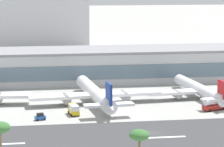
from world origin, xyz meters
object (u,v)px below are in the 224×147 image
object	(u,v)px
service_baggage_tug_2	(40,117)
airliner_red_tail_gate_2	(201,90)
service_box_truck_0	(74,109)
palm_tree_1	(139,137)
palm_tree_0	(0,130)
terminal_building	(76,65)
service_fuel_truck_1	(215,104)
airliner_navy_tail_gate_1	(96,94)

from	to	relation	value
service_baggage_tug_2	airliner_red_tail_gate_2	bearing A→B (deg)	-174.03
service_box_truck_0	service_baggage_tug_2	bearing A→B (deg)	107.65
service_baggage_tug_2	palm_tree_1	size ratio (longest dim) A/B	0.31
service_baggage_tug_2	palm_tree_0	distance (m)	53.67
terminal_building	service_fuel_truck_1	distance (m)	71.00
service_fuel_truck_1	service_baggage_tug_2	bearing A→B (deg)	162.17
airliner_navy_tail_gate_1	service_box_truck_0	distance (m)	16.36
airliner_red_tail_gate_2	service_fuel_truck_1	distance (m)	17.28
service_box_truck_0	service_baggage_tug_2	distance (m)	11.85
terminal_building	service_box_truck_0	distance (m)	58.54
terminal_building	service_baggage_tug_2	bearing A→B (deg)	-104.57
airliner_navy_tail_gate_1	service_baggage_tug_2	xyz separation A→B (m)	(-19.31, -19.03, -2.40)
airliner_red_tail_gate_2	palm_tree_0	distance (m)	99.82
airliner_red_tail_gate_2	service_baggage_tug_2	distance (m)	61.40
terminal_building	palm_tree_0	bearing A→B (deg)	-102.62
palm_tree_0	terminal_building	bearing A→B (deg)	77.38
terminal_building	palm_tree_0	xyz separation A→B (m)	(-25.77, -115.15, 4.79)
service_box_truck_0	palm_tree_1	world-z (taller)	palm_tree_1
airliner_navy_tail_gate_1	service_box_truck_0	xyz separation A→B (m)	(-8.72, -13.75, -1.66)
airliner_navy_tail_gate_1	airliner_red_tail_gate_2	xyz separation A→B (m)	(37.95, 3.06, -0.38)
palm_tree_1	airliner_navy_tail_gate_1	bearing A→B (deg)	90.07
airliner_red_tail_gate_2	service_fuel_truck_1	size ratio (longest dim) A/B	5.21
palm_tree_0	palm_tree_1	world-z (taller)	palm_tree_0
service_fuel_truck_1	palm_tree_0	xyz separation A→B (m)	(-65.78, -56.67, 9.42)
service_box_truck_0	palm_tree_0	xyz separation A→B (m)	(-19.90, -57.10, 9.66)
airliner_navy_tail_gate_1	service_fuel_truck_1	world-z (taller)	airliner_navy_tail_gate_1
service_box_truck_0	airliner_navy_tail_gate_1	bearing A→B (deg)	-41.27
service_fuel_truck_1	palm_tree_1	size ratio (longest dim) A/B	0.77
service_fuel_truck_1	palm_tree_0	size ratio (longest dim) A/B	0.67
palm_tree_0	service_fuel_truck_1	bearing A→B (deg)	40.75
airliner_navy_tail_gate_1	service_fuel_truck_1	xyz separation A→B (m)	(37.16, -14.18, -1.42)
terminal_building	service_fuel_truck_1	world-z (taller)	terminal_building
service_fuel_truck_1	palm_tree_0	bearing A→B (deg)	-162.00
service_baggage_tug_2	service_box_truck_0	bearing A→B (deg)	-168.60
airliner_navy_tail_gate_1	airliner_red_tail_gate_2	world-z (taller)	airliner_navy_tail_gate_1
airliner_red_tail_gate_2	palm_tree_0	xyz separation A→B (m)	(-66.57, -73.91, 8.38)
airliner_navy_tail_gate_1	service_baggage_tug_2	bearing A→B (deg)	129.35
airliner_navy_tail_gate_1	service_fuel_truck_1	distance (m)	39.80
terminal_building	service_baggage_tug_2	size ratio (longest dim) A/B	47.96
airliner_navy_tail_gate_1	service_baggage_tug_2	world-z (taller)	airliner_navy_tail_gate_1
terminal_building	service_baggage_tug_2	xyz separation A→B (m)	(-16.46, -63.33, -5.61)
airliner_red_tail_gate_2	palm_tree_0	size ratio (longest dim) A/B	3.50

